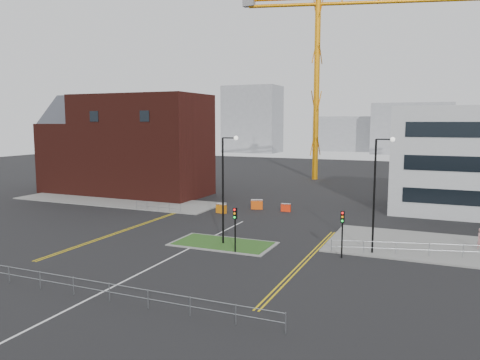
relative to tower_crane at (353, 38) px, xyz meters
name	(u,v)px	position (x,y,z in m)	size (l,w,h in m)	color
ground	(149,269)	(-3.80, -56.58, -24.61)	(200.00, 200.00, 0.00)	black
pavement_left	(117,201)	(-23.80, -34.58, -24.55)	(28.00, 8.00, 0.12)	slate
island_kerb	(223,244)	(-1.80, -48.58, -24.57)	(8.60, 4.60, 0.08)	slate
grass_island	(223,244)	(-1.80, -48.58, -24.55)	(8.00, 4.00, 0.12)	#27511B
brick_building	(125,146)	(-26.77, -28.58, -17.76)	(24.20, 10.07, 14.24)	#401510
tower_crane	(353,38)	(0.00, 0.00, 0.00)	(51.41, 14.87, 35.51)	orange
streetlamp_island	(225,181)	(-1.58, -48.58, -19.20)	(1.46, 0.36, 9.18)	black
streetlamp_right_near	(377,186)	(10.42, -46.58, -19.20)	(1.46, 0.36, 9.18)	black
traffic_light_island	(235,221)	(0.20, -50.60, -22.04)	(0.28, 0.33, 3.65)	black
traffic_light_right	(342,225)	(8.20, -48.60, -22.04)	(0.28, 0.33, 3.65)	black
railing_front	(91,285)	(-3.80, -62.58, -23.83)	(24.05, 0.05, 1.10)	gray
railing_left	(158,205)	(-14.80, -38.58, -23.87)	(6.05, 0.05, 1.10)	gray
railing_right	(463,248)	(16.70, -45.08, -23.83)	(19.05, 5.05, 1.10)	gray
centre_line	(165,261)	(-3.80, -54.58, -24.60)	(0.15, 30.00, 0.01)	silver
yellow_left_a	(130,228)	(-12.80, -46.58, -24.60)	(0.12, 24.00, 0.01)	gold
yellow_left_b	(133,228)	(-12.50, -46.58, -24.60)	(0.12, 24.00, 0.01)	gold
yellow_right_a	(303,261)	(5.70, -50.58, -24.60)	(0.12, 20.00, 0.01)	gold
yellow_right_b	(307,262)	(6.00, -50.58, -24.60)	(0.12, 20.00, 0.01)	gold
skyline_a	(252,119)	(-43.80, 63.42, -13.61)	(18.00, 12.00, 22.00)	gray
skyline_b	(412,129)	(6.20, 73.42, -16.61)	(24.00, 12.00, 16.00)	gray
skyline_d	(359,134)	(-11.80, 83.42, -18.61)	(30.00, 12.00, 12.00)	gray
barrier_left	(257,204)	(-4.94, -32.58, -23.98)	(1.44, 0.86, 1.15)	#E7500C
barrier_mid	(221,208)	(-7.80, -36.39, -24.04)	(1.31, 0.68, 1.06)	#C8680B
barrier_right	(286,207)	(-1.35, -32.58, -24.11)	(1.11, 0.41, 0.92)	#FF300E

